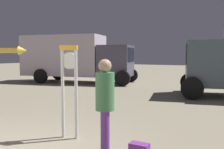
{
  "coord_description": "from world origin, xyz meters",
  "views": [
    {
      "loc": [
        3.92,
        -2.53,
        1.81
      ],
      "look_at": [
        0.22,
        4.21,
        1.2
      ],
      "focal_mm": 40.15,
      "sensor_mm": 36.0,
      "label": 1
    }
  ],
  "objects": [
    {
      "name": "person_near_clock",
      "position": [
        1.73,
        1.2,
        0.97
      ],
      "size": [
        0.33,
        0.33,
        1.74
      ],
      "color": "#723A98",
      "rests_on": "ground_plane"
    },
    {
      "name": "arrow_sign",
      "position": [
        -1.94,
        2.04,
        1.5
      ],
      "size": [
        0.9,
        0.68,
        2.3
      ],
      "color": "brown",
      "rests_on": "ground_plane"
    },
    {
      "name": "standing_clock",
      "position": [
        0.54,
        1.71,
        1.21
      ],
      "size": [
        0.41,
        0.16,
        2.01
      ],
      "color": "white",
      "rests_on": "ground_plane"
    },
    {
      "name": "box_truck_far",
      "position": [
        -6.13,
        10.64,
        1.66
      ],
      "size": [
        7.68,
        3.96,
        3.05
      ],
      "color": "silver",
      "rests_on": "ground_plane"
    }
  ]
}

